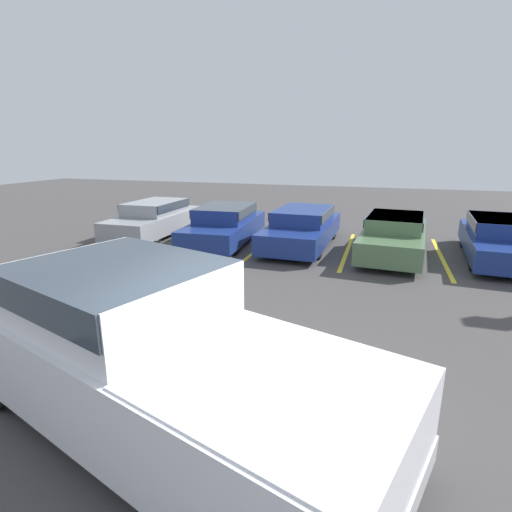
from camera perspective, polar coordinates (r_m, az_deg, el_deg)
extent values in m
plane|color=#423F3F|center=(4.84, -0.44, -25.97)|extent=(60.00, 60.00, 0.00)
cube|color=yellow|center=(15.91, -18.20, 3.08)|extent=(0.12, 4.94, 0.01)
cube|color=yellow|center=(14.50, -9.28, 2.50)|extent=(0.12, 4.94, 0.01)
cube|color=yellow|center=(13.50, 1.23, 1.74)|extent=(0.12, 4.94, 0.01)
cube|color=yellow|center=(13.02, 12.93, 0.83)|extent=(0.12, 4.94, 0.01)
cube|color=yellow|center=(13.12, 24.97, -0.14)|extent=(0.12, 4.94, 0.01)
cube|color=silver|center=(4.96, -15.99, -14.50)|extent=(6.35, 3.80, 0.99)
cube|color=silver|center=(4.85, -18.95, -4.80)|extent=(2.64, 2.45, 0.65)
cube|color=#2D3842|center=(4.80, -19.10, -3.17)|extent=(2.62, 2.49, 0.36)
cube|color=silver|center=(3.62, 3.65, -17.83)|extent=(2.72, 2.54, 0.14)
cylinder|color=black|center=(4.70, 8.39, -20.36)|extent=(0.98, 0.56, 0.94)
cylinder|color=#ADADB2|center=(4.70, 8.39, -20.36)|extent=(0.58, 0.45, 0.52)
cylinder|color=black|center=(6.87, -19.79, -8.99)|extent=(0.98, 0.56, 0.94)
cylinder|color=#ADADB2|center=(6.87, -19.79, -8.99)|extent=(0.58, 0.45, 0.52)
cube|color=gray|center=(15.21, -14.19, 4.71)|extent=(1.73, 4.57, 0.64)
cube|color=gray|center=(15.20, -14.14, 6.77)|extent=(1.52, 2.38, 0.45)
cube|color=#2D3842|center=(15.19, -14.17, 7.11)|extent=(1.58, 2.33, 0.27)
cylinder|color=black|center=(13.76, -14.35, 2.83)|extent=(0.21, 0.62, 0.62)
cylinder|color=#ADADB2|center=(13.76, -14.35, 2.83)|extent=(0.22, 0.34, 0.34)
cylinder|color=black|center=(14.58, -19.31, 3.13)|extent=(0.21, 0.62, 0.62)
cylinder|color=#ADADB2|center=(14.58, -19.31, 3.13)|extent=(0.22, 0.34, 0.34)
cylinder|color=black|center=(16.02, -9.44, 4.85)|extent=(0.21, 0.62, 0.62)
cylinder|color=#ADADB2|center=(16.02, -9.44, 4.85)|extent=(0.22, 0.34, 0.34)
cylinder|color=black|center=(16.73, -13.97, 5.04)|extent=(0.21, 0.62, 0.62)
cylinder|color=#ADADB2|center=(16.73, -13.97, 5.04)|extent=(0.22, 0.34, 0.34)
cube|color=navy|center=(13.64, -4.47, 3.86)|extent=(2.06, 4.65, 0.61)
cube|color=navy|center=(13.63, -4.40, 6.17)|extent=(1.71, 2.46, 0.48)
cube|color=#2D3842|center=(13.61, -4.41, 6.57)|extent=(1.77, 2.42, 0.29)
cylinder|color=black|center=(12.23, -3.01, 1.73)|extent=(0.26, 0.63, 0.61)
cylinder|color=#ADADB2|center=(12.23, -3.01, 1.73)|extent=(0.26, 0.35, 0.34)
cylinder|color=black|center=(12.74, -9.55, 2.10)|extent=(0.26, 0.63, 0.61)
cylinder|color=#ADADB2|center=(12.74, -9.55, 2.10)|extent=(0.26, 0.35, 0.34)
cylinder|color=black|center=(14.71, -0.04, 4.10)|extent=(0.26, 0.63, 0.61)
cylinder|color=#ADADB2|center=(14.71, -0.04, 4.10)|extent=(0.26, 0.35, 0.34)
cylinder|color=black|center=(15.14, -5.63, 4.35)|extent=(0.26, 0.63, 0.61)
cylinder|color=#ADADB2|center=(15.14, -5.63, 4.35)|extent=(0.26, 0.35, 0.34)
cube|color=navy|center=(13.24, 6.61, 3.48)|extent=(1.95, 4.84, 0.62)
cube|color=navy|center=(13.24, 6.77, 5.81)|extent=(1.67, 2.54, 0.44)
cube|color=#2D3842|center=(13.22, 6.78, 6.19)|extent=(1.74, 2.49, 0.27)
cylinder|color=black|center=(11.81, 8.76, 1.08)|extent=(0.24, 0.62, 0.62)
cylinder|color=#ADADB2|center=(11.81, 8.76, 1.08)|extent=(0.25, 0.35, 0.34)
cylinder|color=black|center=(12.17, 1.55, 1.70)|extent=(0.24, 0.62, 0.62)
cylinder|color=#ADADB2|center=(12.17, 1.55, 1.70)|extent=(0.25, 0.35, 0.34)
cylinder|color=black|center=(14.48, 10.83, 3.65)|extent=(0.24, 0.62, 0.62)
cylinder|color=#ADADB2|center=(14.48, 10.83, 3.65)|extent=(0.25, 0.35, 0.34)
cylinder|color=black|center=(14.78, 4.85, 4.11)|extent=(0.24, 0.62, 0.62)
cylinder|color=#ADADB2|center=(14.78, 4.85, 4.11)|extent=(0.25, 0.35, 0.34)
cube|color=#4C6B47|center=(12.74, 19.06, 2.30)|extent=(2.11, 4.73, 0.62)
cube|color=#4C6B47|center=(12.73, 19.29, 4.64)|extent=(1.71, 2.51, 0.41)
cube|color=#2D3842|center=(12.72, 19.32, 5.00)|extent=(1.78, 2.47, 0.24)
cylinder|color=black|center=(11.46, 22.14, -0.24)|extent=(0.28, 0.67, 0.65)
cylinder|color=#ADADB2|center=(11.46, 22.14, -0.24)|extent=(0.26, 0.38, 0.36)
cylinder|color=black|center=(11.55, 14.90, 0.51)|extent=(0.28, 0.67, 0.65)
cylinder|color=#ADADB2|center=(11.55, 14.90, 0.51)|extent=(0.26, 0.38, 0.36)
cylinder|color=black|center=(14.06, 22.36, 2.48)|extent=(0.28, 0.67, 0.65)
cylinder|color=#ADADB2|center=(14.06, 22.36, 2.48)|extent=(0.26, 0.38, 0.36)
cylinder|color=black|center=(14.13, 16.44, 3.08)|extent=(0.28, 0.67, 0.65)
cylinder|color=#ADADB2|center=(14.13, 16.44, 3.08)|extent=(0.26, 0.38, 0.36)
cube|color=navy|center=(13.45, 31.33, 1.47)|extent=(2.06, 4.83, 0.59)
cube|color=navy|center=(13.45, 31.58, 3.72)|extent=(1.68, 2.56, 0.45)
cube|color=#2D3842|center=(13.43, 31.63, 4.10)|extent=(1.75, 2.51, 0.27)
cylinder|color=black|center=(12.06, 28.82, -0.32)|extent=(0.28, 0.66, 0.64)
cylinder|color=#ADADB2|center=(12.06, 28.82, -0.32)|extent=(0.27, 0.37, 0.35)
cylinder|color=black|center=(14.71, 27.71, 2.37)|extent=(0.28, 0.66, 0.64)
cylinder|color=#ADADB2|center=(14.71, 27.71, 2.37)|extent=(0.27, 0.37, 0.35)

